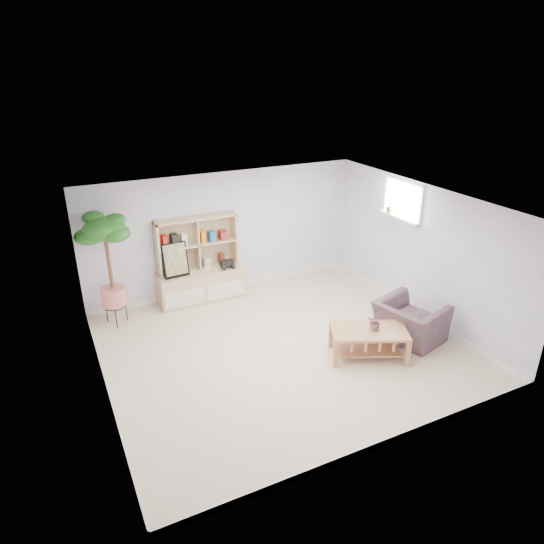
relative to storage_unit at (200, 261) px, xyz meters
name	(u,v)px	position (x,y,z in m)	size (l,w,h in m)	color
floor	(282,348)	(0.62, -2.24, -0.82)	(5.50, 5.00, 0.01)	#CEB494
ceiling	(284,205)	(0.62, -2.24, 1.58)	(5.50, 5.00, 0.01)	silver
walls	(283,281)	(0.62, -2.24, 0.38)	(5.51, 5.01, 2.40)	white
baseboard	(282,345)	(0.62, -2.24, -0.77)	(5.50, 5.00, 0.10)	white
window	(403,200)	(3.35, -1.64, 1.18)	(0.10, 0.98, 0.68)	#B1C3E7
window_sill	(399,218)	(3.29, -1.64, 0.86)	(0.14, 1.00, 0.04)	white
storage_unit	(200,261)	(0.00, 0.00, 0.00)	(1.65, 0.56, 1.65)	tan
poster	(175,260)	(-0.48, -0.07, 0.12)	(0.47, 0.11, 0.65)	yellow
toy_truck	(227,264)	(0.51, -0.11, -0.12)	(0.34, 0.23, 0.18)	black
coffee_table	(368,343)	(1.72, -3.04, -0.58)	(1.17, 0.64, 0.48)	#B67852
table_plant	(376,322)	(1.80, -3.07, -0.21)	(0.24, 0.21, 0.27)	#1C5E26
floor_tree	(110,271)	(-1.65, -0.24, 0.20)	(0.75, 0.75, 2.04)	#125718
armchair	(411,319)	(2.65, -2.92, -0.44)	(1.02, 0.89, 0.76)	navy
sill_plant	(390,206)	(3.29, -1.36, 1.00)	(0.13, 0.11, 0.24)	#125718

